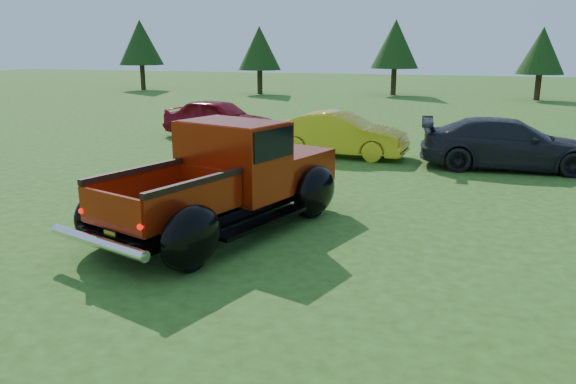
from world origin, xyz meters
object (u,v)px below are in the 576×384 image
Objects in this scene: tree_far_west at (141,42)px; tree_mid_right at (542,51)px; show_car_yellow at (340,134)px; tree_mid_left at (395,44)px; tree_west at (259,48)px; show_car_grey at (509,144)px; pickup_truck at (234,177)px; show_car_red at (219,118)px.

tree_mid_right is at bearing -0.00° from tree_far_west.
tree_mid_right is at bearing -15.66° from show_car_yellow.
tree_mid_left is at bearing 7.19° from show_car_yellow.
tree_west reaches higher than show_car_grey.
tree_west is at bearing 127.30° from pickup_truck.
tree_mid_right is (18.00, 1.00, -0.14)m from tree_west.
tree_west is 1.11× the size of show_car_red.
tree_west is at bearing 24.61° from show_car_red.
tree_mid_right reaches higher than show_car_red.
show_car_red reaches higher than show_car_grey.
show_car_grey is (15.27, -21.02, -2.43)m from tree_west.
tree_mid_left reaches higher than show_car_red.
show_car_red is at bearing -99.64° from tree_mid_left.
tree_mid_right is 1.09× the size of show_car_yellow.
show_car_grey is (5.11, 6.95, -0.25)m from pickup_truck.
pickup_truck is 1.19× the size of show_car_grey.
tree_far_west is at bearing -176.99° from tree_mid_left.
show_car_yellow is at bearing -104.45° from show_car_red.
tree_far_west is 28.01m from tree_mid_right.
tree_west is 1.05× the size of tree_mid_right.
pickup_truck reaches higher than show_car_red.
tree_far_west is at bearing 180.00° from tree_mid_right.
show_car_yellow is (1.50, -22.69, -2.72)m from tree_mid_left.
show_car_grey is (-2.73, -22.02, -2.29)m from tree_mid_right.
tree_mid_right is 22.31m from show_car_grey.
tree_far_west is 1.18× the size of tree_mid_right.
tree_mid_left is 1.20× the size of show_car_red.
tree_far_west is at bearing 46.79° from show_car_yellow.
show_car_grey is at bearing -41.07° from tree_far_west.
tree_mid_left is (19.00, 1.00, -0.14)m from tree_far_west.
tree_mid_left is 24.01m from show_car_grey.
tree_west reaches higher than show_car_yellow.
show_car_grey reaches higher than show_car_yellow.
tree_west is at bearing 30.32° from show_car_yellow.
tree_west is 29.84m from pickup_truck.
tree_far_west is at bearing 46.47° from show_car_red.
tree_mid_right is at bearing -11.72° from show_car_grey.
tree_far_west is 1.11× the size of show_car_grey.
show_car_red is 10.06m from show_car_grey.
tree_mid_left is at bearing 12.53° from tree_west.
tree_mid_right is (9.00, -1.00, -0.41)m from tree_mid_left.
pickup_truck is at bearing -70.04° from tree_west.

